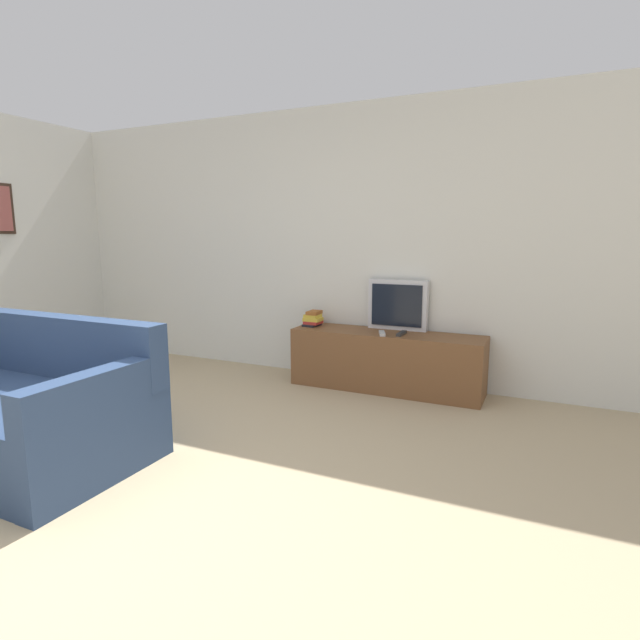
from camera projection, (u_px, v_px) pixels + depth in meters
ground_plane at (62, 524)px, 2.44m from camera, size 14.00×14.00×0.00m
wall_back at (321, 245)px, 4.93m from camera, size 9.00×0.06×2.60m
tv_stand at (386, 361)px, 4.54m from camera, size 1.73×0.45×0.53m
television at (398, 305)px, 4.60m from camera, size 0.55×0.09×0.46m
couch at (7, 410)px, 3.22m from camera, size 1.95×0.98×0.85m
book_stack at (313, 319)px, 4.81m from camera, size 0.16×0.19×0.15m
remote_on_stand at (401, 333)px, 4.39m from camera, size 0.04×0.19×0.02m
remote_secondary at (382, 333)px, 4.39m from camera, size 0.11×0.18×0.02m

